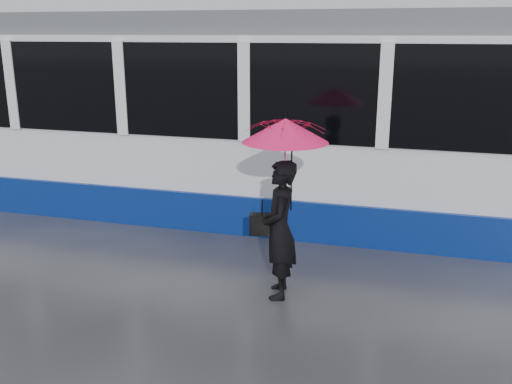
% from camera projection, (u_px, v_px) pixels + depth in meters
% --- Properties ---
extents(ground, '(90.00, 90.00, 0.00)m').
position_uv_depth(ground, '(202.00, 264.00, 7.74)').
color(ground, '#27272C').
rests_on(ground, ground).
extents(rails, '(34.00, 1.51, 0.02)m').
position_uv_depth(rails, '(254.00, 210.00, 10.05)').
color(rails, '#3F3D38').
rests_on(rails, ground).
extents(tram, '(26.00, 2.56, 3.35)m').
position_uv_depth(tram, '(295.00, 120.00, 9.42)').
color(tram, white).
rests_on(tram, ground).
extents(woman, '(0.52, 0.68, 1.65)m').
position_uv_depth(woman, '(280.00, 230.00, 6.64)').
color(woman, black).
rests_on(woman, ground).
extents(umbrella, '(1.16, 1.16, 1.12)m').
position_uv_depth(umbrella, '(285.00, 147.00, 6.36)').
color(umbrella, '#E7136B').
rests_on(umbrella, ground).
extents(handbag, '(0.32, 0.19, 0.44)m').
position_uv_depth(handbag, '(262.00, 224.00, 6.70)').
color(handbag, black).
rests_on(handbag, ground).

